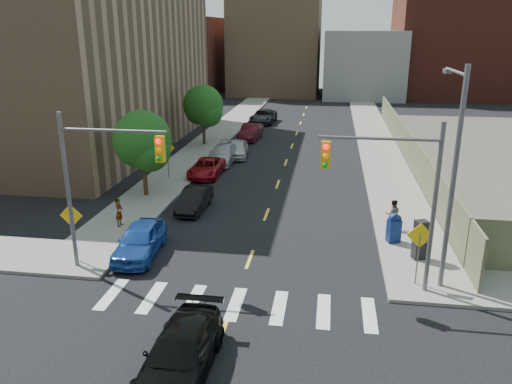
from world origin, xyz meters
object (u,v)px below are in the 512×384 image
(parked_car_red, at_px, (207,168))
(parked_car_grey, at_px, (263,116))
(mailbox, at_px, (394,228))
(parked_car_black, at_px, (194,200))
(parked_car_silver, at_px, (223,154))
(black_sedan, at_px, (180,353))
(parked_car_maroon, at_px, (251,132))
(payphone, at_px, (420,240))
(parked_car_blue, at_px, (140,240))
(parked_car_white, at_px, (237,149))
(pedestrian_west, at_px, (119,212))
(pedestrian_east, at_px, (393,214))

(parked_car_red, distance_m, parked_car_grey, 22.11)
(mailbox, bearing_deg, parked_car_black, 142.24)
(parked_car_silver, xyz_separation_m, black_sedan, (4.17, -25.43, 0.00))
(parked_car_maroon, height_order, mailbox, mailbox)
(parked_car_red, bearing_deg, parked_car_black, -81.33)
(parked_car_maroon, xyz_separation_m, black_sedan, (3.40, -34.47, -0.04))
(parked_car_black, xyz_separation_m, parked_car_silver, (-0.67, 11.04, 0.07))
(parked_car_black, height_order, payphone, payphone)
(black_sedan, bearing_deg, parked_car_grey, 95.06)
(parked_car_blue, xyz_separation_m, parked_car_black, (0.87, 6.44, -0.11))
(parked_car_maroon, bearing_deg, parked_car_red, -91.07)
(parked_car_maroon, bearing_deg, parked_car_white, -86.01)
(parked_car_red, height_order, mailbox, mailbox)
(parked_car_silver, distance_m, parked_car_maroon, 9.08)
(black_sedan, bearing_deg, pedestrian_west, 121.90)
(parked_car_silver, height_order, mailbox, mailbox)
(parked_car_maroon, distance_m, pedestrian_west, 23.68)
(mailbox, bearing_deg, parked_car_white, 102.99)
(parked_car_silver, xyz_separation_m, pedestrian_east, (11.84, -12.69, 0.24))
(parked_car_blue, relative_size, payphone, 2.40)
(parked_car_white, distance_m, pedestrian_east, 18.39)
(parked_car_grey, bearing_deg, black_sedan, -82.67)
(parked_car_black, bearing_deg, pedestrian_east, -7.60)
(parked_car_silver, xyz_separation_m, payphone, (12.66, -16.19, 0.36))
(parked_car_black, bearing_deg, parked_car_white, 90.35)
(parked_car_black, height_order, black_sedan, black_sedan)
(black_sedan, distance_m, mailbox, 13.34)
(black_sedan, bearing_deg, parked_car_red, 102.53)
(payphone, bearing_deg, parked_car_silver, 108.48)
(parked_car_white, xyz_separation_m, mailbox, (10.95, -16.43, 0.16))
(parked_car_silver, distance_m, parked_car_grey, 18.18)
(pedestrian_east, bearing_deg, payphone, 101.74)
(parked_car_blue, xyz_separation_m, parked_car_red, (-0.17, 13.57, -0.13))
(pedestrian_west, bearing_deg, parked_car_grey, -6.94)
(black_sedan, xyz_separation_m, pedestrian_west, (-6.70, 11.02, 0.20))
(parked_car_white, relative_size, pedestrian_west, 2.76)
(parked_car_grey, height_order, pedestrian_west, pedestrian_west)
(parked_car_grey, bearing_deg, parked_car_blue, -88.70)
(parked_car_black, xyz_separation_m, black_sedan, (3.50, -14.39, 0.07))
(parked_car_maroon, bearing_deg, pedestrian_west, -94.01)
(pedestrian_west, bearing_deg, mailbox, -91.26)
(black_sedan, relative_size, mailbox, 3.30)
(parked_car_silver, height_order, parked_car_grey, parked_car_grey)
(parked_car_blue, xyz_separation_m, parked_car_white, (0.97, 19.47, -0.04))
(parked_car_grey, bearing_deg, parked_car_black, -87.33)
(parked_car_blue, distance_m, payphone, 12.94)
(parked_car_white, distance_m, parked_car_grey, 16.17)
(parked_car_black, bearing_deg, pedestrian_west, -132.71)
(parked_car_black, height_order, mailbox, mailbox)
(black_sedan, bearing_deg, parked_car_black, 104.28)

